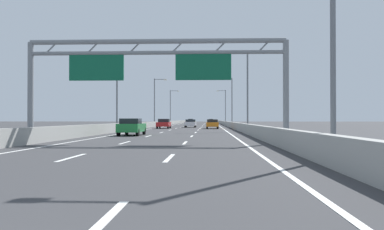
{
  "coord_description": "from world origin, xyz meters",
  "views": [
    {
      "loc": [
        3.25,
        -1.63,
        1.41
      ],
      "look_at": [
        0.16,
        67.53,
        2.14
      ],
      "focal_mm": 36.6,
      "sensor_mm": 36.0,
      "label": 1
    }
  ],
  "objects_px": {
    "streetlamp_left_far": "(156,99)",
    "streetlamp_right_far": "(231,99)",
    "green_car": "(132,127)",
    "black_car": "(191,121)",
    "streetlamp_left_distant": "(171,105)",
    "streetlamp_right_mid": "(246,85)",
    "streetlamp_right_distant": "(225,105)",
    "sign_gantry": "(155,64)",
    "streetlamp_left_mid": "(119,86)",
    "yellow_car": "(211,121)",
    "orange_car": "(212,124)",
    "white_car": "(190,123)",
    "streetlamp_right_near": "(326,9)",
    "red_car": "(164,124)"
  },
  "relations": [
    {
      "from": "streetlamp_right_near",
      "to": "green_car",
      "type": "distance_m",
      "value": 22.78
    },
    {
      "from": "black_car",
      "to": "streetlamp_left_far",
      "type": "bearing_deg",
      "value": -93.69
    },
    {
      "from": "sign_gantry",
      "to": "streetlamp_left_far",
      "type": "bearing_deg",
      "value": 97.83
    },
    {
      "from": "green_car",
      "to": "black_car",
      "type": "height_order",
      "value": "black_car"
    },
    {
      "from": "sign_gantry",
      "to": "red_car",
      "type": "bearing_deg",
      "value": 95.78
    },
    {
      "from": "streetlamp_left_mid",
      "to": "black_car",
      "type": "xyz_separation_m",
      "value": [
        4.0,
        93.56,
        -4.63
      ]
    },
    {
      "from": "streetlamp_right_mid",
      "to": "streetlamp_right_distant",
      "type": "bearing_deg",
      "value": 90.0
    },
    {
      "from": "black_car",
      "to": "streetlamp_left_distant",
      "type": "bearing_deg",
      "value": -97.49
    },
    {
      "from": "streetlamp_right_far",
      "to": "yellow_car",
      "type": "relative_size",
      "value": 2.19
    },
    {
      "from": "streetlamp_right_distant",
      "to": "orange_car",
      "type": "distance_m",
      "value": 51.41
    },
    {
      "from": "streetlamp_left_mid",
      "to": "yellow_car",
      "type": "relative_size",
      "value": 2.19
    },
    {
      "from": "streetlamp_right_far",
      "to": "black_car",
      "type": "distance_m",
      "value": 63.13
    },
    {
      "from": "streetlamp_left_mid",
      "to": "green_car",
      "type": "relative_size",
      "value": 2.19
    },
    {
      "from": "streetlamp_right_mid",
      "to": "black_car",
      "type": "distance_m",
      "value": 94.31
    },
    {
      "from": "streetlamp_left_mid",
      "to": "streetlamp_right_mid",
      "type": "relative_size",
      "value": 1.0
    },
    {
      "from": "green_car",
      "to": "yellow_car",
      "type": "relative_size",
      "value": 1.0
    },
    {
      "from": "streetlamp_right_near",
      "to": "green_car",
      "type": "bearing_deg",
      "value": 119.45
    },
    {
      "from": "streetlamp_right_distant",
      "to": "white_car",
      "type": "relative_size",
      "value": 2.27
    },
    {
      "from": "sign_gantry",
      "to": "orange_car",
      "type": "distance_m",
      "value": 34.5
    },
    {
      "from": "sign_gantry",
      "to": "streetlamp_right_far",
      "type": "height_order",
      "value": "streetlamp_right_far"
    },
    {
      "from": "streetlamp_left_far",
      "to": "streetlamp_left_distant",
      "type": "bearing_deg",
      "value": 90.0
    },
    {
      "from": "streetlamp_right_near",
      "to": "yellow_car",
      "type": "relative_size",
      "value": 2.19
    },
    {
      "from": "sign_gantry",
      "to": "black_car",
      "type": "distance_m",
      "value": 115.67
    },
    {
      "from": "streetlamp_left_mid",
      "to": "streetlamp_left_distant",
      "type": "distance_m",
      "value": 63.13
    },
    {
      "from": "white_car",
      "to": "orange_car",
      "type": "bearing_deg",
      "value": -68.0
    },
    {
      "from": "green_car",
      "to": "streetlamp_right_mid",
      "type": "bearing_deg",
      "value": 47.93
    },
    {
      "from": "streetlamp_right_far",
      "to": "green_car",
      "type": "distance_m",
      "value": 45.3
    },
    {
      "from": "green_car",
      "to": "orange_car",
      "type": "bearing_deg",
      "value": 73.48
    },
    {
      "from": "streetlamp_right_near",
      "to": "white_car",
      "type": "bearing_deg",
      "value": 98.06
    },
    {
      "from": "streetlamp_right_far",
      "to": "orange_car",
      "type": "distance_m",
      "value": 20.41
    },
    {
      "from": "streetlamp_right_mid",
      "to": "red_car",
      "type": "bearing_deg",
      "value": 130.3
    },
    {
      "from": "streetlamp_left_far",
      "to": "yellow_car",
      "type": "bearing_deg",
      "value": 80.01
    },
    {
      "from": "streetlamp_right_mid",
      "to": "streetlamp_right_distant",
      "type": "relative_size",
      "value": 1.0
    },
    {
      "from": "orange_car",
      "to": "red_car",
      "type": "xyz_separation_m",
      "value": [
        -7.33,
        1.05,
        0.02
      ]
    },
    {
      "from": "sign_gantry",
      "to": "white_car",
      "type": "xyz_separation_m",
      "value": [
        0.09,
        43.18,
        -4.1
      ]
    },
    {
      "from": "sign_gantry",
      "to": "streetlamp_right_mid",
      "type": "bearing_deg",
      "value": 71.01
    },
    {
      "from": "green_car",
      "to": "streetlamp_left_far",
      "type": "bearing_deg",
      "value": 95.19
    },
    {
      "from": "streetlamp_left_mid",
      "to": "white_car",
      "type": "xyz_separation_m",
      "value": [
        7.46,
        21.19,
        -4.69
      ]
    },
    {
      "from": "streetlamp_left_distant",
      "to": "black_car",
      "type": "distance_m",
      "value": 31.05
    },
    {
      "from": "streetlamp_left_far",
      "to": "streetlamp_right_far",
      "type": "xyz_separation_m",
      "value": [
        14.93,
        0.0,
        0.0
      ]
    },
    {
      "from": "streetlamp_right_distant",
      "to": "green_car",
      "type": "xyz_separation_m",
      "value": [
        -10.96,
        -75.27,
        -4.64
      ]
    },
    {
      "from": "green_car",
      "to": "white_car",
      "type": "height_order",
      "value": "green_car"
    },
    {
      "from": "sign_gantry",
      "to": "yellow_car",
      "type": "xyz_separation_m",
      "value": [
        3.93,
        117.69,
        -4.05
      ]
    },
    {
      "from": "streetlamp_right_near",
      "to": "streetlamp_right_distant",
      "type": "relative_size",
      "value": 1.0
    },
    {
      "from": "yellow_car",
      "to": "orange_car",
      "type": "xyz_separation_m",
      "value": [
        -0.15,
        -83.65,
        -0.04
      ]
    },
    {
      "from": "streetlamp_right_far",
      "to": "streetlamp_left_far",
      "type": "bearing_deg",
      "value": 180.0
    },
    {
      "from": "streetlamp_left_far",
      "to": "green_car",
      "type": "xyz_separation_m",
      "value": [
        3.97,
        -43.71,
        -4.64
      ]
    },
    {
      "from": "streetlamp_right_mid",
      "to": "streetlamp_left_far",
      "type": "xyz_separation_m",
      "value": [
        -14.93,
        31.56,
        0.0
      ]
    },
    {
      "from": "streetlamp_right_distant",
      "to": "orange_car",
      "type": "height_order",
      "value": "streetlamp_right_distant"
    },
    {
      "from": "sign_gantry",
      "to": "orange_car",
      "type": "height_order",
      "value": "sign_gantry"
    }
  ]
}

